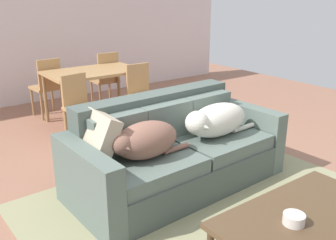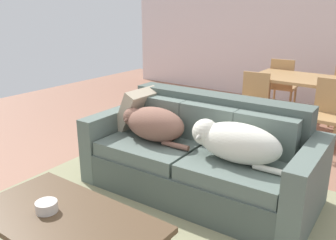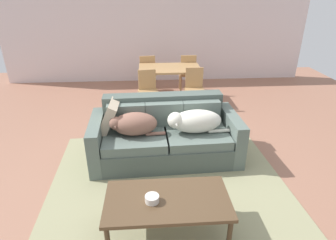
{
  "view_description": "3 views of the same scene",
  "coord_description": "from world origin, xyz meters",
  "px_view_note": "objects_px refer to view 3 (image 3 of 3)",
  "views": [
    {
      "loc": [
        -2.11,
        -2.69,
        1.88
      ],
      "look_at": [
        -0.17,
        -0.06,
        0.76
      ],
      "focal_mm": 40.13,
      "sensor_mm": 36.0,
      "label": 1
    },
    {
      "loc": [
        1.62,
        -2.69,
        1.75
      ],
      "look_at": [
        -0.19,
        -0.22,
        0.76
      ],
      "focal_mm": 38.51,
      "sensor_mm": 36.0,
      "label": 2
    },
    {
      "loc": [
        -0.22,
        -3.7,
        2.4
      ],
      "look_at": [
        0.03,
        -0.14,
        0.7
      ],
      "focal_mm": 30.22,
      "sensor_mm": 36.0,
      "label": 3
    }
  ],
  "objects_px": {
    "dining_table": "(170,71)",
    "dining_chair_near_left": "(148,89)",
    "bowl_on_coffee_table": "(152,199)",
    "dining_chair_near_right": "(195,88)",
    "dining_chair_far_left": "(147,72)",
    "throw_pillow_by_left_arm": "(109,117)",
    "dining_chair_far_right": "(188,72)",
    "couch": "(165,136)",
    "coffee_table": "(167,202)",
    "dog_on_left_cushion": "(134,124)",
    "dog_on_right_cushion": "(194,121)"
  },
  "relations": [
    {
      "from": "throw_pillow_by_left_arm",
      "to": "bowl_on_coffee_table",
      "type": "xyz_separation_m",
      "value": [
        0.59,
        -1.59,
        -0.18
      ]
    },
    {
      "from": "dog_on_right_cushion",
      "to": "bowl_on_coffee_table",
      "type": "xyz_separation_m",
      "value": [
        -0.63,
        -1.41,
        -0.15
      ]
    },
    {
      "from": "couch",
      "to": "dining_chair_near_right",
      "type": "distance_m",
      "value": 1.86
    },
    {
      "from": "dining_chair_near_right",
      "to": "dining_chair_far_right",
      "type": "relative_size",
      "value": 0.95
    },
    {
      "from": "dining_chair_near_left",
      "to": "dog_on_left_cushion",
      "type": "bearing_deg",
      "value": -104.76
    },
    {
      "from": "throw_pillow_by_left_arm",
      "to": "dining_chair_near_left",
      "type": "distance_m",
      "value": 1.81
    },
    {
      "from": "bowl_on_coffee_table",
      "to": "dining_chair_near_right",
      "type": "distance_m",
      "value": 3.41
    },
    {
      "from": "dining_chair_near_right",
      "to": "dining_table",
      "type": "bearing_deg",
      "value": 130.1
    },
    {
      "from": "couch",
      "to": "coffee_table",
      "type": "distance_m",
      "value": 1.54
    },
    {
      "from": "dog_on_right_cushion",
      "to": "dining_chair_near_right",
      "type": "xyz_separation_m",
      "value": [
        0.31,
        1.86,
        -0.14
      ]
    },
    {
      "from": "dog_on_left_cushion",
      "to": "dog_on_right_cushion",
      "type": "xyz_separation_m",
      "value": [
        0.86,
        0.01,
        0.01
      ]
    },
    {
      "from": "dining_table",
      "to": "dining_chair_near_left",
      "type": "distance_m",
      "value": 0.78
    },
    {
      "from": "dining_chair_far_left",
      "to": "coffee_table",
      "type": "bearing_deg",
      "value": 86.47
    },
    {
      "from": "dog_on_left_cushion",
      "to": "throw_pillow_by_left_arm",
      "type": "bearing_deg",
      "value": 149.71
    },
    {
      "from": "coffee_table",
      "to": "dining_chair_near_right",
      "type": "relative_size",
      "value": 1.41
    },
    {
      "from": "throw_pillow_by_left_arm",
      "to": "dining_chair_far_right",
      "type": "distance_m",
      "value": 3.21
    },
    {
      "from": "coffee_table",
      "to": "dining_chair_far_left",
      "type": "relative_size",
      "value": 1.37
    },
    {
      "from": "dog_on_left_cushion",
      "to": "dining_chair_far_left",
      "type": "relative_size",
      "value": 0.85
    },
    {
      "from": "dog_on_right_cushion",
      "to": "coffee_table",
      "type": "distance_m",
      "value": 1.48
    },
    {
      "from": "coffee_table",
      "to": "dining_chair_far_left",
      "type": "height_order",
      "value": "dining_chair_far_left"
    },
    {
      "from": "dining_table",
      "to": "coffee_table",
      "type": "bearing_deg",
      "value": -94.63
    },
    {
      "from": "dog_on_right_cushion",
      "to": "dining_chair_near_left",
      "type": "xyz_separation_m",
      "value": [
        -0.65,
        1.88,
        -0.16
      ]
    },
    {
      "from": "dog_on_left_cushion",
      "to": "throw_pillow_by_left_arm",
      "type": "relative_size",
      "value": 1.75
    },
    {
      "from": "bowl_on_coffee_table",
      "to": "dining_table",
      "type": "distance_m",
      "value": 3.9
    },
    {
      "from": "dog_on_right_cushion",
      "to": "dining_chair_far_left",
      "type": "xyz_separation_m",
      "value": [
        -0.66,
        3.06,
        -0.13
      ]
    },
    {
      "from": "dog_on_left_cushion",
      "to": "throw_pillow_by_left_arm",
      "type": "height_order",
      "value": "throw_pillow_by_left_arm"
    },
    {
      "from": "couch",
      "to": "dining_chair_far_right",
      "type": "height_order",
      "value": "dining_chair_far_right"
    },
    {
      "from": "dining_chair_near_left",
      "to": "dining_chair_far_left",
      "type": "relative_size",
      "value": 0.94
    },
    {
      "from": "throw_pillow_by_left_arm",
      "to": "dining_chair_far_right",
      "type": "bearing_deg",
      "value": 61.31
    },
    {
      "from": "dining_chair_far_right",
      "to": "dining_chair_near_right",
      "type": "bearing_deg",
      "value": 91.38
    },
    {
      "from": "coffee_table",
      "to": "dining_chair_near_left",
      "type": "xyz_separation_m",
      "value": [
        -0.17,
        3.27,
        0.07
      ]
    },
    {
      "from": "dog_on_left_cushion",
      "to": "dog_on_right_cushion",
      "type": "bearing_deg",
      "value": -1.53
    },
    {
      "from": "dining_chair_near_right",
      "to": "dining_chair_far_left",
      "type": "distance_m",
      "value": 1.54
    },
    {
      "from": "dining_chair_near_right",
      "to": "dining_chair_far_left",
      "type": "bearing_deg",
      "value": 130.52
    },
    {
      "from": "dining_chair_near_left",
      "to": "couch",
      "type": "bearing_deg",
      "value": -90.41
    },
    {
      "from": "dining_chair_far_right",
      "to": "dog_on_left_cushion",
      "type": "bearing_deg",
      "value": 70.52
    },
    {
      "from": "bowl_on_coffee_table",
      "to": "dining_table",
      "type": "bearing_deg",
      "value": 83.14
    },
    {
      "from": "dining_table",
      "to": "dining_chair_near_right",
      "type": "relative_size",
      "value": 1.5
    },
    {
      "from": "dining_chair_far_left",
      "to": "dining_chair_far_right",
      "type": "distance_m",
      "value": 0.98
    },
    {
      "from": "dining_chair_near_left",
      "to": "dining_table",
      "type": "bearing_deg",
      "value": 41.43
    },
    {
      "from": "coffee_table",
      "to": "dining_chair_far_right",
      "type": "height_order",
      "value": "dining_chair_far_right"
    },
    {
      "from": "dining_table",
      "to": "dining_chair_near_right",
      "type": "height_order",
      "value": "dining_chair_near_right"
    },
    {
      "from": "couch",
      "to": "dining_chair_far_left",
      "type": "height_order",
      "value": "dining_chair_far_left"
    },
    {
      "from": "dining_chair_far_left",
      "to": "couch",
      "type": "bearing_deg",
      "value": 89.09
    },
    {
      "from": "bowl_on_coffee_table",
      "to": "dog_on_left_cushion",
      "type": "bearing_deg",
      "value": 99.3
    },
    {
      "from": "dog_on_right_cushion",
      "to": "dining_table",
      "type": "relative_size",
      "value": 0.68
    },
    {
      "from": "bowl_on_coffee_table",
      "to": "dining_chair_far_right",
      "type": "height_order",
      "value": "dining_chair_far_right"
    },
    {
      "from": "dining_chair_near_right",
      "to": "dining_chair_far_left",
      "type": "height_order",
      "value": "dining_chair_far_left"
    },
    {
      "from": "dining_chair_near_left",
      "to": "dining_chair_near_right",
      "type": "xyz_separation_m",
      "value": [
        0.95,
        -0.02,
        0.02
      ]
    },
    {
      "from": "dining_chair_far_right",
      "to": "couch",
      "type": "bearing_deg",
      "value": 77.63
    }
  ]
}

